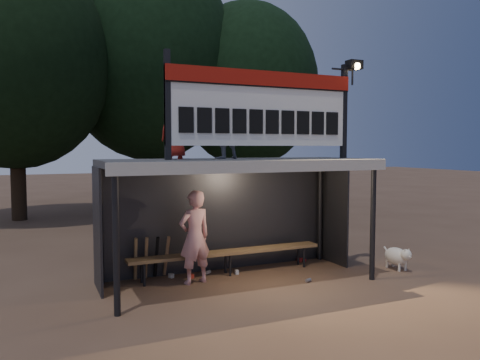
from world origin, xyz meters
name	(u,v)px	position (x,y,z in m)	size (l,w,h in m)	color
ground	(239,282)	(0.00, 0.00, 0.00)	(80.00, 80.00, 0.00)	brown
player	(195,237)	(-0.79, 0.25, 0.87)	(0.64, 0.42, 1.74)	white
child_a	(223,128)	(-0.24, 0.21, 2.91)	(0.57, 0.45, 1.18)	gray
child_b	(175,131)	(-1.06, 0.58, 2.85)	(0.52, 0.34, 1.05)	maroon
dugout_shelter	(234,184)	(0.00, 0.24, 1.85)	(5.10, 2.08, 2.32)	#373739
scoreboard_assembly	(266,106)	(0.56, -0.01, 3.32)	(4.10, 0.27, 1.99)	black
bench	(228,253)	(0.00, 0.55, 0.43)	(4.00, 0.35, 0.48)	brown
tree_left	(14,60)	(-4.00, 10.00, 5.51)	(6.46, 6.46, 9.27)	black
tree_mid	(149,60)	(1.00, 11.50, 6.17)	(7.22, 7.22, 10.36)	black
tree_right	(247,86)	(5.00, 10.50, 5.19)	(6.08, 6.08, 8.72)	black
dog	(398,256)	(3.38, -0.52, 0.28)	(0.36, 0.81, 0.49)	silver
bats	(151,257)	(-1.48, 0.82, 0.43)	(0.69, 0.35, 0.84)	#A57E4D
litter	(246,270)	(0.41, 0.55, 0.04)	(3.15, 1.54, 0.08)	red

